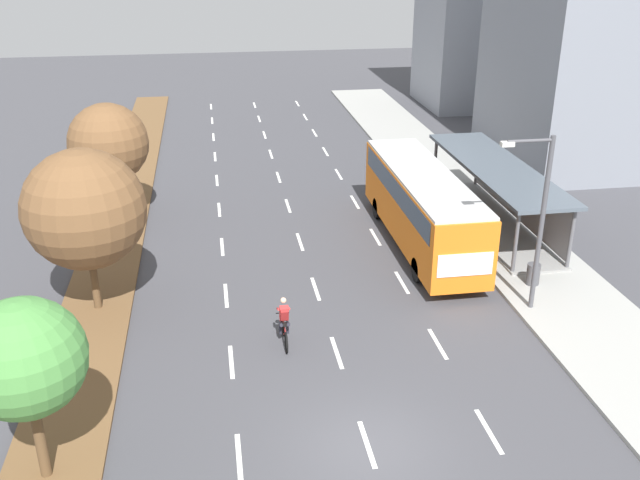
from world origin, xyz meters
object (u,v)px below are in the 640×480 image
median_tree_second (84,209)px  median_tree_nearest (24,359)px  bus (422,201)px  median_tree_third (108,143)px  streetlight (538,213)px  bus_shelter (500,189)px  trash_bin (533,274)px  cyclist (284,323)px

median_tree_second → median_tree_nearest: bearing=-91.2°
bus → median_tree_third: 14.65m
median_tree_second → streetlight: bearing=-9.3°
bus → bus_shelter: bearing=20.5°
trash_bin → streetlight: bearing=-120.6°
median_tree_second → trash_bin: bearing=-2.8°
bus → median_tree_third: bearing=159.9°
bus → median_tree_second: 14.15m
median_tree_nearest → median_tree_second: median_tree_second is taller
median_tree_third → streetlight: bearing=-35.9°
streetlight → trash_bin: streetlight is taller
median_tree_nearest → median_tree_second: 8.91m
median_tree_second → streetlight: 15.85m
cyclist → streetlight: 9.62m
bus → cyclist: 10.15m
cyclist → median_tree_nearest: bearing=-141.0°
median_tree_nearest → streetlight: 17.05m
bus_shelter → bus: 4.57m
median_tree_second → median_tree_third: 8.90m
cyclist → median_tree_third: bearing=118.7°
median_tree_second → median_tree_third: size_ratio=1.07×
median_tree_nearest → median_tree_third: size_ratio=0.88×
median_tree_nearest → trash_bin: 18.93m
median_tree_nearest → median_tree_third: (0.01, 17.80, 0.30)m
median_tree_third → median_tree_nearest: bearing=-90.0°
median_tree_nearest → streetlight: (15.82, 6.33, 0.29)m
trash_bin → bus: bearing=124.2°
bus_shelter → bus: bus is taller
cyclist → trash_bin: size_ratio=2.14×
median_tree_nearest → median_tree_second: size_ratio=0.83×
bus_shelter → median_tree_nearest: (-17.94, -14.39, 1.73)m
cyclist → median_tree_nearest: 9.13m
cyclist → trash_bin: 10.44m
bus_shelter → cyclist: bearing=-141.4°
bus → median_tree_nearest: median_tree_nearest is taller
median_tree_nearest → bus_shelter: bearing=38.8°
bus → median_tree_second: size_ratio=1.87×
bus_shelter → bus: (-4.28, -1.60, 0.20)m
bus_shelter → streetlight: bearing=-104.7°
bus → median_tree_third: (-13.65, 5.01, 1.83)m
median_tree_nearest → trash_bin: size_ratio=5.86×
cyclist → median_tree_third: 14.40m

